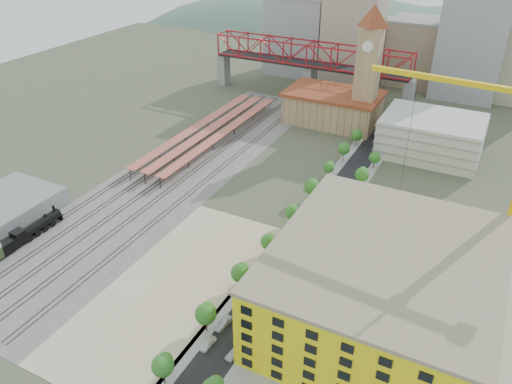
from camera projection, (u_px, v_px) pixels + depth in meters
The scene contains 30 objects.
ground at pixel (250, 225), 141.48m from camera, with size 400.00×400.00×0.00m, color #474C38.
ballast_strip at pixel (181, 171), 169.06m from camera, with size 36.00×165.00×0.06m, color #605E59.
dirt_lot at pixel (174, 286), 118.89m from camera, with size 28.00×67.00×0.06m, color tan.
street_asphalt at pixel (322, 213), 146.66m from camera, with size 12.00×170.00×0.06m, color black.
sidewalk_west at pixel (305, 208), 148.84m from camera, with size 3.00×170.00×0.04m, color gray.
sidewalk_east at pixel (340, 218), 144.50m from camera, with size 3.00×170.00×0.04m, color gray.
construction_pad at pixel (390, 324), 108.41m from camera, with size 50.00×90.00×0.06m, color gray.
rail_tracks at pixel (176, 170), 169.71m from camera, with size 26.56×160.00×0.18m.
platform_canopies at pixel (210, 129), 190.10m from camera, with size 16.00×80.00×4.12m.
station_hall at pixel (333, 107), 202.93m from camera, with size 38.00×24.00×13.10m.
clock_tower at pixel (369, 58), 185.10m from camera, with size 12.00×12.00×52.00m.
parking_garage at pixel (431, 136), 177.42m from camera, with size 34.00×26.00×14.00m, color silver.
truss_bridge at pixel (310, 57), 222.25m from camera, with size 94.00×9.60×25.60m.
construction_building at pixel (382, 287), 104.84m from camera, with size 44.60×50.60×18.80m.
street_trees at pixel (309, 230), 139.01m from camera, with size 15.40×124.40×8.00m.
skyline at pixel (404, 38), 236.07m from camera, with size 133.00×46.00×60.00m.
distant_hills at pixel (472, 152), 363.31m from camera, with size 647.00×264.00×227.00m.
locomotive at pixel (30, 232), 134.74m from camera, with size 3.04×23.42×5.86m.
site_trailer_a at pixel (247, 311), 109.93m from camera, with size 2.44×9.27×2.54m, color silver.
site_trailer_b at pixel (269, 281), 118.66m from camera, with size 2.27×8.64×2.36m, color silver.
site_trailer_c at pixel (279, 268), 122.79m from camera, with size 2.37×9.00×2.46m, color silver.
site_trailer_d at pixel (299, 242), 132.42m from camera, with size 2.37×9.00×2.46m, color silver.
car_0 at pixel (208, 344), 102.58m from camera, with size 1.74×4.33×1.48m, color white.
car_1 at pixel (223, 323), 107.45m from camera, with size 1.70×4.86×1.60m, color #A1A1A6.
car_2 at pixel (274, 258), 127.17m from camera, with size 2.42×5.24×1.46m, color black.
car_3 at pixel (314, 207), 148.23m from camera, with size 1.93×4.76×1.38m, color navy.
car_4 at pixel (234, 353), 100.48m from camera, with size 1.81×4.49×1.53m, color silver.
car_5 at pixel (287, 278), 120.50m from camera, with size 1.59×4.55×1.50m, color gray.
car_6 at pixel (325, 224), 140.49m from camera, with size 2.47×5.35×1.49m, color black.
car_7 at pixel (338, 204), 149.46m from camera, with size 2.16×5.31×1.54m, color #1A294C.
Camera 1 is at (54.99, -103.55, 79.74)m, focal length 35.00 mm.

